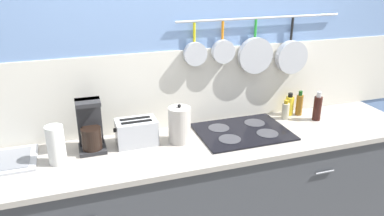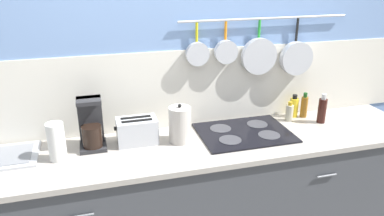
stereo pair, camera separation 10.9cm
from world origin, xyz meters
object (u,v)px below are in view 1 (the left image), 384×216
(toaster, at_px, (136,132))
(kettle, at_px, (180,125))
(coffee_maker, at_px, (90,130))
(bottle_hot_sauce, at_px, (299,104))
(bottle_vinegar, at_px, (317,108))
(bottle_olive_oil, at_px, (289,105))
(paper_towel_roll, at_px, (56,145))
(bottle_dish_soap, at_px, (285,110))

(toaster, height_order, kettle, kettle)
(coffee_maker, height_order, bottle_hot_sauce, coffee_maker)
(kettle, relative_size, bottle_vinegar, 1.19)
(coffee_maker, relative_size, toaster, 1.19)
(toaster, bearing_deg, bottle_hot_sauce, 4.36)
(coffee_maker, xyz_separation_m, bottle_olive_oil, (1.48, 0.11, -0.06))
(bottle_vinegar, bearing_deg, paper_towel_roll, -177.86)
(toaster, relative_size, kettle, 1.05)
(kettle, distance_m, bottle_vinegar, 1.07)
(bottle_dish_soap, distance_m, bottle_hot_sauce, 0.15)
(coffee_maker, distance_m, bottle_dish_soap, 1.41)
(bottle_olive_oil, bearing_deg, kettle, -169.01)
(coffee_maker, distance_m, bottle_hot_sauce, 1.55)
(kettle, distance_m, bottle_hot_sauce, 1.01)
(coffee_maker, height_order, kettle, coffee_maker)
(kettle, height_order, bottle_vinegar, kettle)
(bottle_hot_sauce, bearing_deg, kettle, -171.28)
(coffee_maker, bearing_deg, kettle, -7.58)
(bottle_dish_soap, bearing_deg, bottle_vinegar, -24.36)
(bottle_olive_oil, bearing_deg, bottle_dish_soap, -139.04)
(toaster, distance_m, bottle_olive_oil, 1.21)
(coffee_maker, bearing_deg, paper_towel_roll, -150.10)
(bottle_dish_soap, relative_size, bottle_olive_oil, 0.84)
(paper_towel_roll, bearing_deg, toaster, 11.65)
(kettle, bearing_deg, bottle_vinegar, 1.33)
(kettle, distance_m, bottle_olive_oil, 0.95)
(paper_towel_roll, bearing_deg, kettle, 3.28)
(bottle_hot_sauce, relative_size, bottle_vinegar, 0.87)
(coffee_maker, relative_size, bottle_hot_sauce, 1.69)
(paper_towel_roll, height_order, coffee_maker, coffee_maker)
(kettle, xyz_separation_m, bottle_vinegar, (1.07, 0.02, -0.02))
(bottle_dish_soap, height_order, bottle_olive_oil, bottle_olive_oil)
(toaster, bearing_deg, kettle, -11.75)
(kettle, relative_size, bottle_olive_oil, 1.50)
(toaster, bearing_deg, bottle_vinegar, -1.35)
(paper_towel_roll, distance_m, toaster, 0.49)
(bottle_vinegar, bearing_deg, kettle, -178.67)
(coffee_maker, height_order, toaster, coffee_maker)
(toaster, relative_size, bottle_hot_sauce, 1.43)
(bottle_dish_soap, bearing_deg, coffee_maker, -178.15)
(paper_towel_roll, height_order, bottle_olive_oil, paper_towel_roll)
(bottle_dish_soap, bearing_deg, kettle, -172.13)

